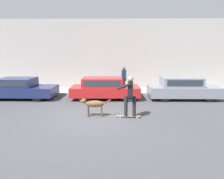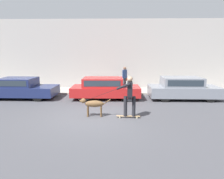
{
  "view_description": "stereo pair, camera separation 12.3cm",
  "coord_description": "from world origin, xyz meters",
  "px_view_note": "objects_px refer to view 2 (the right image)",
  "views": [
    {
      "loc": [
        0.86,
        -8.14,
        2.69
      ],
      "look_at": [
        0.74,
        1.42,
        0.95
      ],
      "focal_mm": 32.0,
      "sensor_mm": 36.0,
      "label": 1
    },
    {
      "loc": [
        0.98,
        -8.14,
        2.69
      ],
      "look_at": [
        0.74,
        1.42,
        0.95
      ],
      "focal_mm": 32.0,
      "sensor_mm": 36.0,
      "label": 2
    }
  ],
  "objects_px": {
    "parked_car_2": "(183,88)",
    "pedestrian_with_bag": "(125,77)",
    "parked_car_0": "(20,88)",
    "dog": "(93,104)",
    "skateboarder": "(129,95)",
    "parked_car_1": "(105,88)"
  },
  "relations": [
    {
      "from": "skateboarder",
      "to": "parked_car_0",
      "type": "bearing_deg",
      "value": -26.49
    },
    {
      "from": "parked_car_1",
      "to": "parked_car_2",
      "type": "distance_m",
      "value": 4.62
    },
    {
      "from": "parked_car_0",
      "to": "parked_car_1",
      "type": "distance_m",
      "value": 5.12
    },
    {
      "from": "parked_car_0",
      "to": "dog",
      "type": "xyz_separation_m",
      "value": [
        4.82,
        -3.43,
        -0.06
      ]
    },
    {
      "from": "parked_car_2",
      "to": "parked_car_0",
      "type": "bearing_deg",
      "value": -179.62
    },
    {
      "from": "parked_car_2",
      "to": "skateboarder",
      "type": "relative_size",
      "value": 1.67
    },
    {
      "from": "parked_car_0",
      "to": "skateboarder",
      "type": "distance_m",
      "value": 7.33
    },
    {
      "from": "parked_car_0",
      "to": "skateboarder",
      "type": "bearing_deg",
      "value": -28.63
    },
    {
      "from": "dog",
      "to": "pedestrian_with_bag",
      "type": "xyz_separation_m",
      "value": [
        1.58,
        6.01,
        0.5
      ]
    },
    {
      "from": "skateboarder",
      "to": "parked_car_1",
      "type": "bearing_deg",
      "value": -67.9
    },
    {
      "from": "parked_car_2",
      "to": "dog",
      "type": "height_order",
      "value": "parked_car_2"
    },
    {
      "from": "parked_car_1",
      "to": "pedestrian_with_bag",
      "type": "xyz_separation_m",
      "value": [
        1.28,
        2.58,
        0.41
      ]
    },
    {
      "from": "parked_car_2",
      "to": "skateboarder",
      "type": "distance_m",
      "value": 4.96
    },
    {
      "from": "dog",
      "to": "skateboarder",
      "type": "bearing_deg",
      "value": 172.39
    },
    {
      "from": "parked_car_0",
      "to": "dog",
      "type": "height_order",
      "value": "parked_car_0"
    },
    {
      "from": "parked_car_1",
      "to": "pedestrian_with_bag",
      "type": "bearing_deg",
      "value": 62.81
    },
    {
      "from": "parked_car_1",
      "to": "pedestrian_with_bag",
      "type": "relative_size",
      "value": 2.46
    },
    {
      "from": "parked_car_0",
      "to": "parked_car_2",
      "type": "bearing_deg",
      "value": 0.97
    },
    {
      "from": "parked_car_2",
      "to": "pedestrian_with_bag",
      "type": "distance_m",
      "value": 4.24
    },
    {
      "from": "parked_car_0",
      "to": "skateboarder",
      "type": "xyz_separation_m",
      "value": [
        6.36,
        -3.62,
        0.41
      ]
    },
    {
      "from": "parked_car_0",
      "to": "dog",
      "type": "relative_size",
      "value": 3.21
    },
    {
      "from": "parked_car_0",
      "to": "pedestrian_with_bag",
      "type": "height_order",
      "value": "pedestrian_with_bag"
    }
  ]
}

